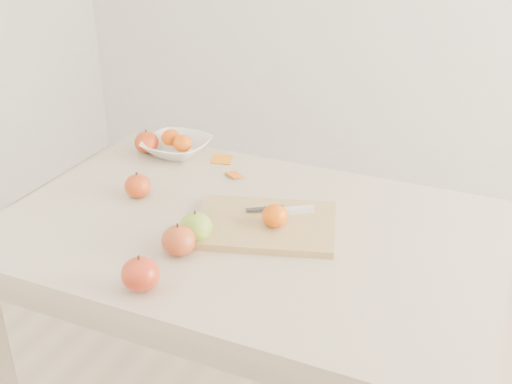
% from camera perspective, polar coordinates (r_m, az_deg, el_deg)
% --- Properties ---
extents(table, '(1.20, 0.80, 0.75)m').
position_cam_1_polar(table, '(1.61, -0.72, -6.10)').
color(table, '#C8B697').
rests_on(table, ground).
extents(cutting_board, '(0.39, 0.33, 0.02)m').
position_cam_1_polar(cutting_board, '(1.55, 0.79, -2.91)').
color(cutting_board, tan).
rests_on(cutting_board, table).
extents(board_tangerine, '(0.06, 0.06, 0.05)m').
position_cam_1_polar(board_tangerine, '(1.51, 1.69, -2.11)').
color(board_tangerine, '#CA4E07').
rests_on(board_tangerine, cutting_board).
extents(fruit_bowl, '(0.20, 0.20, 0.05)m').
position_cam_1_polar(fruit_bowl, '(1.96, -7.06, 4.02)').
color(fruit_bowl, white).
rests_on(fruit_bowl, table).
extents(bowl_tangerine_near, '(0.06, 0.06, 0.05)m').
position_cam_1_polar(bowl_tangerine_near, '(1.97, -7.58, 4.82)').
color(bowl_tangerine_near, orange).
rests_on(bowl_tangerine_near, fruit_bowl).
extents(bowl_tangerine_far, '(0.06, 0.06, 0.05)m').
position_cam_1_polar(bowl_tangerine_far, '(1.93, -6.55, 4.32)').
color(bowl_tangerine_far, orange).
rests_on(bowl_tangerine_far, fruit_bowl).
extents(orange_peel_a, '(0.07, 0.06, 0.01)m').
position_cam_1_polar(orange_peel_a, '(1.91, -3.08, 2.78)').
color(orange_peel_a, orange).
rests_on(orange_peel_a, table).
extents(orange_peel_b, '(0.06, 0.05, 0.01)m').
position_cam_1_polar(orange_peel_b, '(1.81, -1.95, 1.48)').
color(orange_peel_b, '#DC5D0F').
rests_on(orange_peel_b, table).
extents(paring_knife, '(0.16, 0.09, 0.01)m').
position_cam_1_polar(paring_knife, '(1.58, 3.35, -1.58)').
color(paring_knife, silver).
rests_on(paring_knife, cutting_board).
extents(apple_green, '(0.08, 0.08, 0.07)m').
position_cam_1_polar(apple_green, '(1.49, -5.38, -3.16)').
color(apple_green, '#518811').
rests_on(apple_green, table).
extents(apple_red_b, '(0.07, 0.07, 0.06)m').
position_cam_1_polar(apple_red_b, '(1.71, -10.48, 0.54)').
color(apple_red_b, '#8C0509').
rests_on(apple_red_b, table).
extents(apple_red_c, '(0.08, 0.08, 0.07)m').
position_cam_1_polar(apple_red_c, '(1.34, -10.25, -7.19)').
color(apple_red_c, '#A0281D').
rests_on(apple_red_c, table).
extents(apple_red_e, '(0.08, 0.08, 0.07)m').
position_cam_1_polar(apple_red_e, '(1.45, -6.90, -4.30)').
color(apple_red_e, maroon).
rests_on(apple_red_e, table).
extents(apple_red_a, '(0.07, 0.07, 0.07)m').
position_cam_1_polar(apple_red_a, '(1.98, -9.69, 4.39)').
color(apple_red_a, '#950401').
rests_on(apple_red_a, table).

